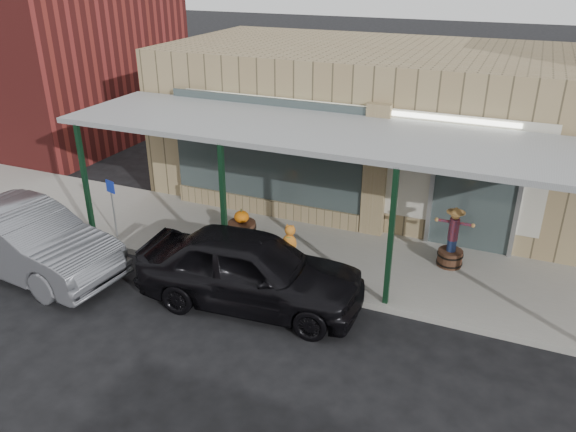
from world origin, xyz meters
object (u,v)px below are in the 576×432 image
at_px(barrel_pumpkin, 242,229).
at_px(handicap_sign, 112,201).
at_px(barrel_scarecrow, 451,246).
at_px(car_grey, 26,240).
at_px(parked_sedan, 251,269).

distance_m(barrel_pumpkin, handicap_sign, 3.17).
distance_m(barrel_scarecrow, handicap_sign, 7.96).
bearing_deg(car_grey, handicap_sign, -19.07).
relative_size(barrel_scarecrow, car_grey, 0.30).
bearing_deg(parked_sedan, barrel_pumpkin, 26.68).
bearing_deg(car_grey, barrel_scarecrow, -61.12).
relative_size(barrel_scarecrow, handicap_sign, 0.96).
distance_m(barrel_pumpkin, parked_sedan, 2.59).
bearing_deg(barrel_scarecrow, car_grey, -150.70).
xyz_separation_m(parked_sedan, car_grey, (-5.12, -0.80, -0.01)).
relative_size(handicap_sign, car_grey, 0.32).
height_order(parked_sedan, car_grey, parked_sedan).
relative_size(barrel_pumpkin, handicap_sign, 0.54).
xyz_separation_m(barrel_scarecrow, handicap_sign, (-7.74, -1.78, 0.47)).
height_order(barrel_scarecrow, parked_sedan, barrel_scarecrow).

